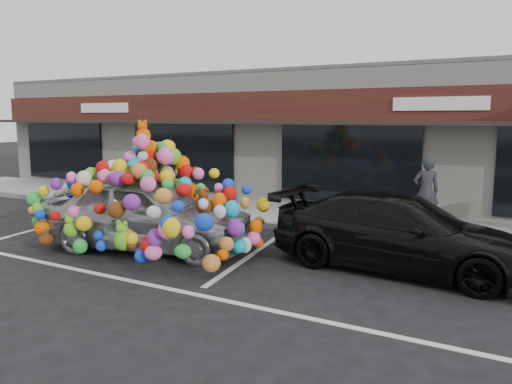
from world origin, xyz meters
The scene contains 10 objects.
ground centered at (0.00, 0.00, 0.00)m, with size 90.00×90.00×0.00m, color black.
shop_building centered at (0.00, 8.44, 2.16)m, with size 24.00×7.20×4.31m.
sidewalk centered at (0.00, 4.00, 0.07)m, with size 26.00×3.00×0.15m, color #9B9A95.
kerb centered at (0.00, 2.50, 0.07)m, with size 26.00×0.18×0.16m, color slate.
parking_stripe_left centered at (-3.20, 0.20, 0.00)m, with size 0.12×4.40×0.01m, color silver.
parking_stripe_mid centered at (2.80, 0.20, 0.00)m, with size 0.12×4.40×0.01m, color silver.
lane_line centered at (2.00, -2.30, 0.00)m, with size 14.00×0.12×0.01m, color silver.
toy_car centered at (0.65, -0.53, 0.96)m, with size 3.29×5.16×2.82m.
black_sedan centered at (5.69, 0.65, 0.69)m, with size 4.79×1.95×1.39m, color black.
pedestrian_a centered at (5.48, 4.10, 1.00)m, with size 0.62×0.41×1.70m, color black.
Camera 1 is at (7.73, -8.48, 2.80)m, focal length 35.00 mm.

